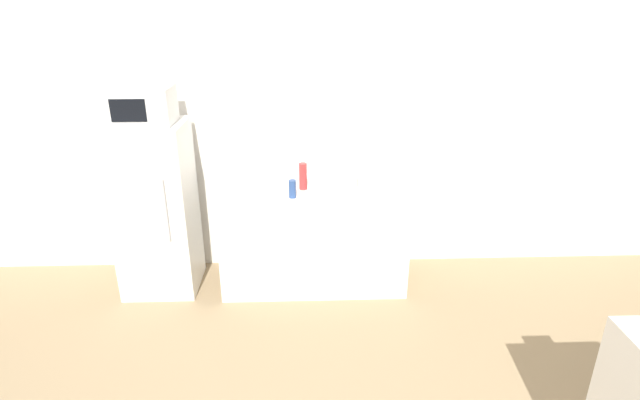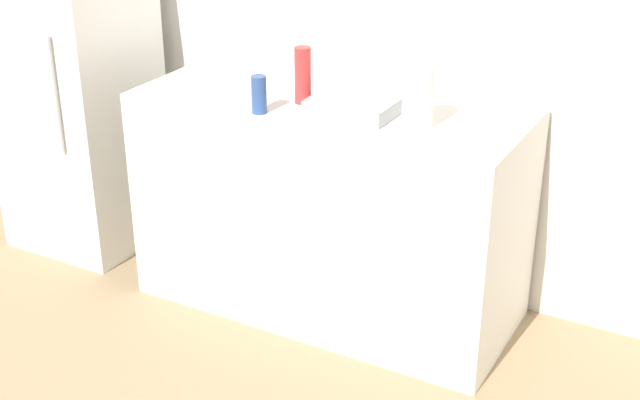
{
  "view_description": "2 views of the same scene",
  "coord_description": "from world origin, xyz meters",
  "px_view_note": "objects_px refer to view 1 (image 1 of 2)",
  "views": [
    {
      "loc": [
        0.13,
        -1.04,
        2.46
      ],
      "look_at": [
        0.24,
        1.98,
        1.21
      ],
      "focal_mm": 28.0,
      "sensor_mm": 36.0,
      "label": 1
    },
    {
      "loc": [
        1.82,
        -0.04,
        2.09
      ],
      "look_at": [
        0.55,
        2.28,
        0.85
      ],
      "focal_mm": 50.0,
      "sensor_mm": 36.0,
      "label": 2
    }
  ],
  "objects_px": {
    "bottle_tall": "(303,176)",
    "bottle_short": "(292,189)",
    "microwave": "(142,105)",
    "paper_towel_roll": "(365,177)",
    "refrigerator": "(156,209)"
  },
  "relations": [
    {
      "from": "bottle_short",
      "to": "microwave",
      "type": "bearing_deg",
      "value": 168.83
    },
    {
      "from": "bottle_short",
      "to": "paper_towel_roll",
      "type": "relative_size",
      "value": 0.63
    },
    {
      "from": "microwave",
      "to": "paper_towel_roll",
      "type": "relative_size",
      "value": 2.1
    },
    {
      "from": "refrigerator",
      "to": "microwave",
      "type": "height_order",
      "value": "microwave"
    },
    {
      "from": "bottle_tall",
      "to": "paper_towel_roll",
      "type": "height_order",
      "value": "paper_towel_roll"
    },
    {
      "from": "microwave",
      "to": "paper_towel_roll",
      "type": "distance_m",
      "value": 1.88
    },
    {
      "from": "microwave",
      "to": "paper_towel_roll",
      "type": "bearing_deg",
      "value": -3.04
    },
    {
      "from": "paper_towel_roll",
      "to": "microwave",
      "type": "bearing_deg",
      "value": 176.96
    },
    {
      "from": "refrigerator",
      "to": "bottle_tall",
      "type": "distance_m",
      "value": 1.3
    },
    {
      "from": "microwave",
      "to": "bottle_short",
      "type": "xyz_separation_m",
      "value": [
        1.18,
        -0.23,
        -0.63
      ]
    },
    {
      "from": "microwave",
      "to": "bottle_tall",
      "type": "height_order",
      "value": "microwave"
    },
    {
      "from": "refrigerator",
      "to": "paper_towel_roll",
      "type": "bearing_deg",
      "value": -3.08
    },
    {
      "from": "bottle_tall",
      "to": "paper_towel_roll",
      "type": "xyz_separation_m",
      "value": [
        0.51,
        -0.05,
        0.0
      ]
    },
    {
      "from": "refrigerator",
      "to": "bottle_tall",
      "type": "bearing_deg",
      "value": -2.17
    },
    {
      "from": "bottle_tall",
      "to": "bottle_short",
      "type": "bearing_deg",
      "value": -115.15
    }
  ]
}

